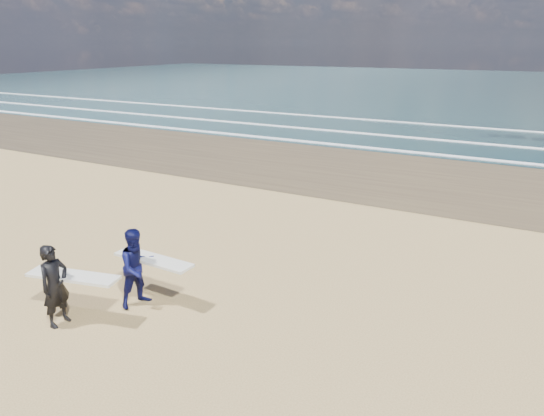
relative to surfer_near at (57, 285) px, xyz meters
The scene contains 2 objects.
surfer_near is the anchor object (origin of this frame).
surfer_far 1.85m from the surfer_near, 57.03° to the left, with size 2.22×1.23×2.00m.
Camera 1 is at (8.87, -6.06, 6.21)m, focal length 32.00 mm.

